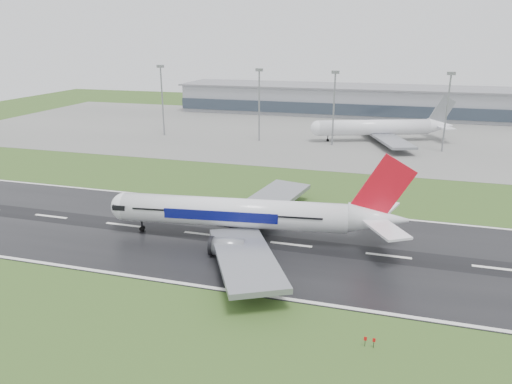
% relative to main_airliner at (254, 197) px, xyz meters
% --- Properties ---
extents(ground, '(520.00, 520.00, 0.00)m').
position_rel_main_airliner_xyz_m(ground, '(28.60, -1.15, -9.61)').
color(ground, '#2D4C1B').
rests_on(ground, ground).
extents(runway, '(400.00, 45.00, 0.10)m').
position_rel_main_airliner_xyz_m(runway, '(28.60, -1.15, -9.56)').
color(runway, black).
rests_on(runway, ground).
extents(apron, '(400.00, 130.00, 0.08)m').
position_rel_main_airliner_xyz_m(apron, '(28.60, 123.85, -9.57)').
color(apron, slate).
rests_on(apron, ground).
extents(terminal, '(240.00, 36.00, 15.00)m').
position_rel_main_airliner_xyz_m(terminal, '(28.60, 183.85, -2.11)').
color(terminal, gray).
rests_on(terminal, ground).
extents(main_airliner, '(71.45, 68.77, 19.03)m').
position_rel_main_airliner_xyz_m(main_airliner, '(0.00, 0.00, 0.00)').
color(main_airliner, silver).
rests_on(main_airliner, runway).
extents(parked_airliner, '(77.80, 75.25, 18.12)m').
position_rel_main_airliner_xyz_m(parked_airliner, '(22.13, 112.88, -0.47)').
color(parked_airliner, white).
rests_on(parked_airliner, apron).
extents(floodmast_0, '(0.64, 0.64, 29.24)m').
position_rel_main_airliner_xyz_m(floodmast_0, '(-70.43, 98.85, 5.01)').
color(floodmast_0, gray).
rests_on(floodmast_0, ground).
extents(floodmast_1, '(0.64, 0.64, 28.56)m').
position_rel_main_airliner_xyz_m(floodmast_1, '(-26.45, 98.85, 4.66)').
color(floodmast_1, gray).
rests_on(floodmast_1, ground).
extents(floodmast_2, '(0.64, 0.64, 28.23)m').
position_rel_main_airliner_xyz_m(floodmast_2, '(4.26, 98.85, 4.50)').
color(floodmast_2, gray).
rests_on(floodmast_2, ground).
extents(floodmast_3, '(0.64, 0.64, 28.60)m').
position_rel_main_airliner_xyz_m(floodmast_3, '(46.21, 98.85, 4.69)').
color(floodmast_3, gray).
rests_on(floodmast_3, ground).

